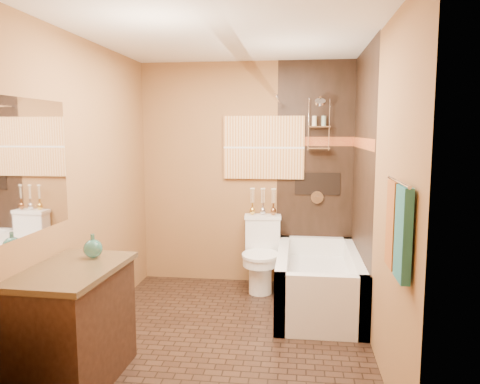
% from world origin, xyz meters
% --- Properties ---
extents(floor, '(3.00, 3.00, 0.00)m').
position_xyz_m(floor, '(0.00, 0.00, 0.00)').
color(floor, black).
rests_on(floor, ground).
extents(wall_left, '(0.02, 3.00, 2.50)m').
position_xyz_m(wall_left, '(-1.20, 0.00, 1.25)').
color(wall_left, '#8E5F37').
rests_on(wall_left, floor).
extents(wall_right, '(0.02, 3.00, 2.50)m').
position_xyz_m(wall_right, '(1.20, 0.00, 1.25)').
color(wall_right, '#8E5F37').
rests_on(wall_right, floor).
extents(wall_back, '(2.40, 0.02, 2.50)m').
position_xyz_m(wall_back, '(0.00, 1.50, 1.25)').
color(wall_back, '#8E5F37').
rests_on(wall_back, floor).
extents(wall_front, '(2.40, 0.02, 2.50)m').
position_xyz_m(wall_front, '(0.00, -1.50, 1.25)').
color(wall_front, '#8E5F37').
rests_on(wall_front, floor).
extents(ceiling, '(3.00, 3.00, 0.00)m').
position_xyz_m(ceiling, '(0.00, 0.00, 2.50)').
color(ceiling, silver).
rests_on(ceiling, wall_back).
extents(alcove_tile_back, '(0.85, 0.01, 2.50)m').
position_xyz_m(alcove_tile_back, '(0.78, 1.49, 1.25)').
color(alcove_tile_back, black).
rests_on(alcove_tile_back, wall_back).
extents(alcove_tile_right, '(0.01, 1.50, 2.50)m').
position_xyz_m(alcove_tile_right, '(1.19, 0.75, 1.25)').
color(alcove_tile_right, black).
rests_on(alcove_tile_right, wall_right).
extents(mosaic_band_back, '(0.85, 0.01, 0.10)m').
position_xyz_m(mosaic_band_back, '(0.78, 1.48, 1.62)').
color(mosaic_band_back, maroon).
rests_on(mosaic_band_back, alcove_tile_back).
extents(mosaic_band_right, '(0.01, 1.50, 0.10)m').
position_xyz_m(mosaic_band_right, '(1.18, 0.75, 1.62)').
color(mosaic_band_right, maroon).
rests_on(mosaic_band_right, alcove_tile_right).
extents(alcove_niche, '(0.50, 0.01, 0.25)m').
position_xyz_m(alcove_niche, '(0.80, 1.48, 1.15)').
color(alcove_niche, black).
rests_on(alcove_niche, alcove_tile_back).
extents(shower_fixtures, '(0.24, 0.33, 1.16)m').
position_xyz_m(shower_fixtures, '(0.80, 1.38, 1.67)').
color(shower_fixtures, silver).
rests_on(shower_fixtures, floor).
extents(curtain_rod, '(0.03, 1.55, 0.03)m').
position_xyz_m(curtain_rod, '(0.40, 0.75, 2.02)').
color(curtain_rod, silver).
rests_on(curtain_rod, wall_back).
extents(towel_bar, '(0.02, 0.55, 0.02)m').
position_xyz_m(towel_bar, '(1.15, -1.05, 1.45)').
color(towel_bar, silver).
rests_on(towel_bar, wall_right).
extents(towel_teal, '(0.05, 0.22, 0.52)m').
position_xyz_m(towel_teal, '(1.16, -1.18, 1.18)').
color(towel_teal, '#1C5E5E').
rests_on(towel_teal, towel_bar).
extents(towel_rust, '(0.05, 0.22, 0.52)m').
position_xyz_m(towel_rust, '(1.16, -0.92, 1.18)').
color(towel_rust, brown).
rests_on(towel_rust, towel_bar).
extents(sunset_painting, '(0.90, 0.04, 0.70)m').
position_xyz_m(sunset_painting, '(0.20, 1.48, 1.55)').
color(sunset_painting, '#C6712E').
rests_on(sunset_painting, wall_back).
extents(vanity_mirror, '(0.01, 1.00, 0.90)m').
position_xyz_m(vanity_mirror, '(-1.19, -0.87, 1.50)').
color(vanity_mirror, white).
rests_on(vanity_mirror, wall_left).
extents(bathtub, '(0.80, 1.50, 0.55)m').
position_xyz_m(bathtub, '(0.80, 0.75, 0.22)').
color(bathtub, white).
rests_on(bathtub, floor).
extents(toilet, '(0.42, 0.61, 0.80)m').
position_xyz_m(toilet, '(0.20, 1.21, 0.40)').
color(toilet, white).
rests_on(toilet, floor).
extents(vanity, '(0.60, 0.95, 0.82)m').
position_xyz_m(vanity, '(-0.92, -0.87, 0.41)').
color(vanity, black).
rests_on(vanity, floor).
extents(teal_bottle, '(0.16, 0.16, 0.21)m').
position_xyz_m(teal_bottle, '(-0.87, -0.62, 0.91)').
color(teal_bottle, '#22665A').
rests_on(teal_bottle, vanity).
extents(bud_vases, '(0.30, 0.06, 0.29)m').
position_xyz_m(bud_vases, '(0.20, 1.39, 0.96)').
color(bud_vases, gold).
rests_on(bud_vases, toilet).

